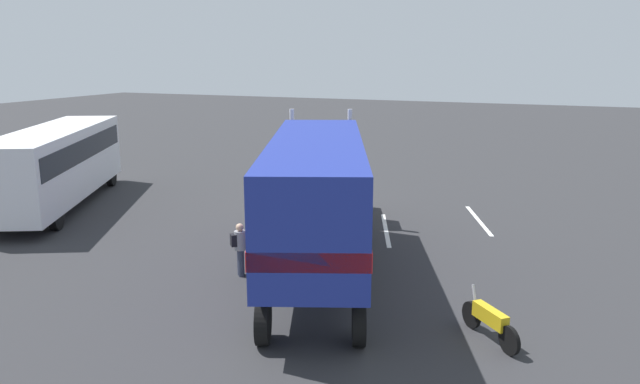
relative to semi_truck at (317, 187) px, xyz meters
name	(u,v)px	position (x,y,z in m)	size (l,w,h in m)	color
ground_plane	(321,208)	(6.70, 2.52, -2.52)	(120.00, 120.00, 0.00)	#2D2D30
lane_stripe_near	(386,230)	(4.54, -0.98, -2.52)	(4.40, 0.16, 0.01)	silver
lane_stripe_mid	(479,220)	(7.21, -4.08, -2.52)	(4.40, 0.16, 0.01)	silver
semi_truck	(317,187)	(0.00, 0.00, 0.00)	(14.12, 7.35, 4.50)	silver
person_bystander	(240,247)	(-1.76, 1.79, -1.63)	(0.45, 0.47, 1.63)	#2D3347
parked_bus	(56,160)	(2.74, 13.25, -0.46)	(11.01, 7.08, 3.40)	silver
motorcycle	(490,321)	(-3.29, -5.67, -2.04)	(1.62, 1.50, 1.12)	black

